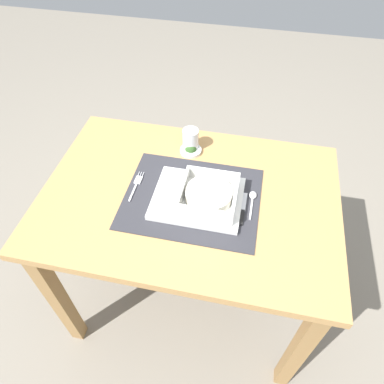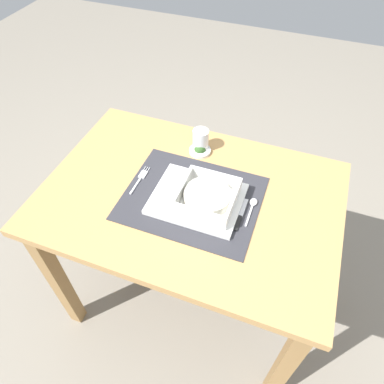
# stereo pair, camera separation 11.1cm
# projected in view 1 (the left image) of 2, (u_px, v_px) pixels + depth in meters

# --- Properties ---
(ground_plane) EXTENTS (6.00, 6.00, 0.00)m
(ground_plane) POSITION_uv_depth(u_px,v_px,m) (190.00, 292.00, 1.67)
(ground_plane) COLOR gray
(dining_table) EXTENTS (0.97, 0.67, 0.71)m
(dining_table) POSITION_uv_depth(u_px,v_px,m) (190.00, 214.00, 1.23)
(dining_table) COLOR #B2844C
(dining_table) RESTS_ON ground
(placemat) EXTENTS (0.43, 0.35, 0.00)m
(placemat) POSITION_uv_depth(u_px,v_px,m) (192.00, 198.00, 1.14)
(placemat) COLOR #2D2D33
(placemat) RESTS_ON dining_table
(serving_plate) EXTENTS (0.28, 0.23, 0.02)m
(serving_plate) POSITION_uv_depth(u_px,v_px,m) (198.00, 198.00, 1.12)
(serving_plate) COLOR white
(serving_plate) RESTS_ON placemat
(porridge_bowl) EXTENTS (0.17, 0.17, 0.06)m
(porridge_bowl) POSITION_uv_depth(u_px,v_px,m) (209.00, 196.00, 1.09)
(porridge_bowl) COLOR white
(porridge_bowl) RESTS_ON serving_plate
(fork) EXTENTS (0.02, 0.13, 0.00)m
(fork) POSITION_uv_depth(u_px,v_px,m) (137.00, 184.00, 1.17)
(fork) COLOR silver
(fork) RESTS_ON placemat
(spoon) EXTENTS (0.02, 0.12, 0.01)m
(spoon) POSITION_uv_depth(u_px,v_px,m) (253.00, 198.00, 1.13)
(spoon) COLOR silver
(spoon) RESTS_ON placemat
(butter_knife) EXTENTS (0.01, 0.13, 0.01)m
(butter_knife) POSITION_uv_depth(u_px,v_px,m) (243.00, 210.00, 1.10)
(butter_knife) COLOR black
(butter_knife) RESTS_ON placemat
(drinking_glass) EXTENTS (0.06, 0.06, 0.08)m
(drinking_glass) POSITION_uv_depth(u_px,v_px,m) (191.00, 141.00, 1.27)
(drinking_glass) COLOR white
(drinking_glass) RESTS_ON dining_table
(condiment_saucer) EXTENTS (0.08, 0.08, 0.04)m
(condiment_saucer) POSITION_uv_depth(u_px,v_px,m) (191.00, 149.00, 1.28)
(condiment_saucer) COLOR white
(condiment_saucer) RESTS_ON dining_table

